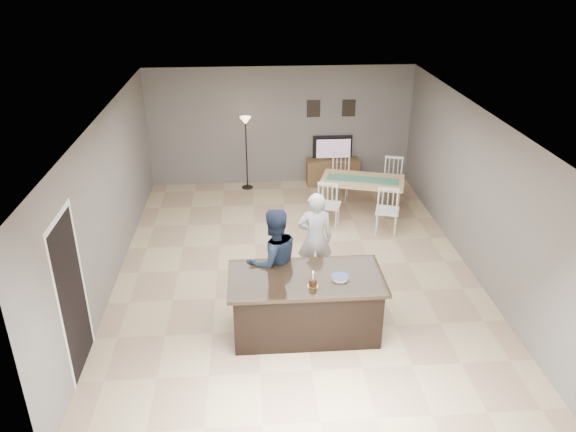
{
  "coord_description": "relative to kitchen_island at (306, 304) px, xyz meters",
  "views": [
    {
      "loc": [
        -0.73,
        -8.38,
        4.96
      ],
      "look_at": [
        -0.14,
        -0.3,
        1.12
      ],
      "focal_mm": 35.0,
      "sensor_mm": 36.0,
      "label": 1
    }
  ],
  "objects": [
    {
      "name": "woman",
      "position": [
        0.28,
        1.35,
        0.33
      ],
      "size": [
        0.58,
        0.39,
        1.57
      ],
      "primitive_type": "imported",
      "rotation": [
        0.0,
        0.0,
        3.12
      ],
      "color": "#B1B2B6",
      "rests_on": "floor"
    },
    {
      "name": "picture_frames",
      "position": [
        1.15,
        5.78,
        1.3
      ],
      "size": [
        1.1,
        0.02,
        0.38
      ],
      "color": "black",
      "rests_on": "room_shell"
    },
    {
      "name": "man",
      "position": [
        -0.42,
        0.55,
        0.38
      ],
      "size": [
        0.99,
        0.88,
        1.68
      ],
      "primitive_type": "imported",
      "rotation": [
        0.0,
        0.0,
        3.51
      ],
      "color": "#1B263D",
      "rests_on": "floor"
    },
    {
      "name": "tv_screen_glow",
      "position": [
        1.2,
        5.56,
        0.42
      ],
      "size": [
        0.78,
        0.0,
        0.78
      ],
      "primitive_type": "plane",
      "rotation": [
        1.57,
        0.0,
        3.14
      ],
      "color": "#D65217",
      "rests_on": "tv_console"
    },
    {
      "name": "floor",
      "position": [
        0.0,
        1.8,
        -0.45
      ],
      "size": [
        8.0,
        8.0,
        0.0
      ],
      "primitive_type": "plane",
      "color": "tan",
      "rests_on": "ground"
    },
    {
      "name": "floor_lamp",
      "position": [
        -0.79,
        5.47,
        0.84
      ],
      "size": [
        0.25,
        0.25,
        1.67
      ],
      "color": "black",
      "rests_on": "floor"
    },
    {
      "name": "television",
      "position": [
        1.2,
        5.64,
        0.41
      ],
      "size": [
        0.91,
        0.12,
        0.53
      ],
      "primitive_type": "imported",
      "rotation": [
        0.0,
        0.0,
        3.14
      ],
      "color": "black",
      "rests_on": "tv_console"
    },
    {
      "name": "kitchen_island",
      "position": [
        0.0,
        0.0,
        0.0
      ],
      "size": [
        2.15,
        1.1,
        0.9
      ],
      "color": "black",
      "rests_on": "floor"
    },
    {
      "name": "birthday_cake",
      "position": [
        0.07,
        -0.24,
        0.5
      ],
      "size": [
        0.15,
        0.15,
        0.23
      ],
      "color": "gold",
      "rests_on": "kitchen_island"
    },
    {
      "name": "dining_table",
      "position": [
        1.55,
        3.85,
        0.19
      ],
      "size": [
        2.05,
        2.24,
        1.01
      ],
      "rotation": [
        0.0,
        0.0,
        -0.3
      ],
      "color": "tan",
      "rests_on": "floor"
    },
    {
      "name": "doorway",
      "position": [
        -2.99,
        -0.5,
        0.8
      ],
      "size": [
        0.0,
        2.1,
        2.65
      ],
      "color": "black",
      "rests_on": "floor"
    },
    {
      "name": "tv_console",
      "position": [
        1.2,
        5.57,
        -0.15
      ],
      "size": [
        1.2,
        0.4,
        0.6
      ],
      "primitive_type": "cube",
      "color": "brown",
      "rests_on": "floor"
    },
    {
      "name": "plate_stack",
      "position": [
        0.46,
        -0.08,
        0.46
      ],
      "size": [
        0.24,
        0.24,
        0.04
      ],
      "color": "white",
      "rests_on": "kitchen_island"
    },
    {
      "name": "room_shell",
      "position": [
        0.0,
        1.8,
        1.22
      ],
      "size": [
        8.0,
        8.0,
        8.0
      ],
      "color": "slate",
      "rests_on": "floor"
    }
  ]
}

